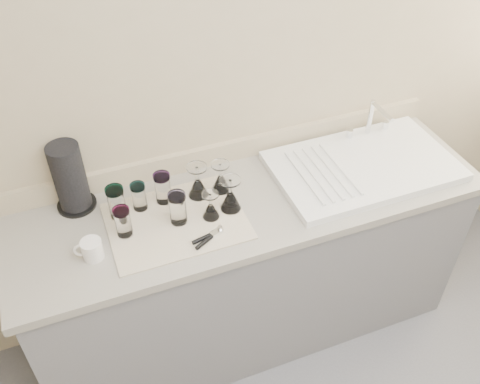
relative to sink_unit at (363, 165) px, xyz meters
name	(u,v)px	position (x,y,z in m)	size (l,w,h in m)	color
counter_unit	(250,267)	(-0.55, 0.00, -0.47)	(2.06, 0.62, 0.90)	slate
sink_unit	(363,165)	(0.00, 0.00, 0.00)	(0.82, 0.50, 0.22)	white
dish_towel	(176,221)	(-0.89, -0.02, -0.02)	(0.55, 0.42, 0.01)	silver
tumbler_teal	(116,202)	(-1.10, 0.09, 0.06)	(0.07, 0.07, 0.15)	white
tumbler_cyan	(139,196)	(-1.01, 0.10, 0.05)	(0.06, 0.06, 0.12)	white
tumbler_purple	(163,188)	(-0.90, 0.11, 0.06)	(0.07, 0.07, 0.14)	white
tumbler_magenta	(123,222)	(-1.10, -0.02, 0.05)	(0.07, 0.07, 0.13)	white
tumbler_lavender	(178,208)	(-0.88, -0.03, 0.06)	(0.07, 0.07, 0.14)	white
goblet_back_left	(198,186)	(-0.76, 0.09, 0.04)	(0.09, 0.09, 0.16)	white
goblet_back_right	(221,181)	(-0.66, 0.09, 0.04)	(0.08, 0.08, 0.14)	white
goblet_front_left	(211,209)	(-0.75, -0.05, 0.03)	(0.07, 0.07, 0.12)	white
goblet_front_right	(230,199)	(-0.66, -0.04, 0.04)	(0.09, 0.09, 0.16)	white
can_opener	(208,237)	(-0.80, -0.17, 0.00)	(0.14, 0.08, 0.02)	silver
white_mug	(91,249)	(-1.24, -0.09, 0.02)	(0.12, 0.10, 0.08)	white
paper_towel_roll	(70,178)	(-1.25, 0.22, 0.13)	(0.16, 0.16, 0.31)	black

